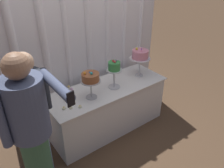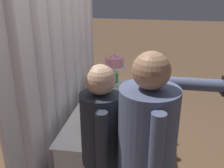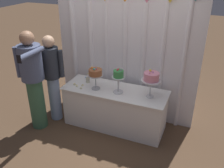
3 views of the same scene
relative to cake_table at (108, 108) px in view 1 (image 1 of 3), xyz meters
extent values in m
plane|color=brown|center=(0.00, -0.10, -0.37)|extent=(24.00, 24.00, 0.00)
cube|color=white|center=(0.00, 0.47, 0.98)|extent=(2.61, 0.04, 2.70)
cylinder|color=white|center=(-1.03, 0.45, 0.98)|extent=(0.10, 0.10, 2.70)
cylinder|color=white|center=(-0.66, 0.45, 0.98)|extent=(0.10, 0.10, 2.70)
cylinder|color=white|center=(-0.35, 0.45, 0.98)|extent=(0.07, 0.07, 2.70)
cylinder|color=white|center=(0.00, 0.45, 0.98)|extent=(0.09, 0.09, 2.70)
cylinder|color=white|center=(0.34, 0.45, 0.98)|extent=(0.09, 0.09, 2.70)
cylinder|color=white|center=(0.67, 0.45, 0.98)|extent=(0.07, 0.07, 2.70)
cylinder|color=white|center=(1.03, 0.45, 0.98)|extent=(0.07, 0.07, 2.70)
cube|color=white|center=(0.00, 0.00, -0.01)|extent=(1.75, 0.61, 0.72)
cube|color=white|center=(0.00, 0.00, 0.36)|extent=(1.80, 0.66, 0.01)
cylinder|color=#B2B2B7|center=(-0.32, -0.08, 0.37)|extent=(0.15, 0.15, 0.01)
cylinder|color=#B2B2B7|center=(-0.32, -0.08, 0.50)|extent=(0.02, 0.02, 0.24)
cylinder|color=#B2B2B7|center=(-0.32, -0.08, 0.62)|extent=(0.26, 0.26, 0.01)
cylinder|color=#995633|center=(-0.32, -0.08, 0.68)|extent=(0.23, 0.23, 0.10)
cone|color=#DB333D|center=(-0.29, -0.09, 0.74)|extent=(0.02, 0.02, 0.03)
cone|color=blue|center=(-0.32, -0.06, 0.74)|extent=(0.02, 0.02, 0.03)
sphere|color=orange|center=(-0.39, -0.07, 0.74)|extent=(0.03, 0.03, 0.03)
sphere|color=#2DB2B7|center=(-0.32, -0.12, 0.74)|extent=(0.04, 0.04, 0.04)
cylinder|color=silver|center=(0.08, -0.05, 0.37)|extent=(0.17, 0.17, 0.01)
cylinder|color=silver|center=(0.08, -0.05, 0.51)|extent=(0.03, 0.03, 0.26)
cylinder|color=silver|center=(0.08, -0.05, 0.64)|extent=(0.22, 0.22, 0.01)
cylinder|color=#388E47|center=(0.08, -0.05, 0.70)|extent=(0.17, 0.17, 0.12)
sphere|color=purple|center=(0.13, -0.05, 0.77)|extent=(0.02, 0.02, 0.02)
sphere|color=#DB333D|center=(0.08, -0.04, 0.78)|extent=(0.03, 0.03, 0.03)
sphere|color=#DB333D|center=(0.07, -0.08, 0.78)|extent=(0.03, 0.03, 0.03)
cylinder|color=silver|center=(0.61, 0.00, 0.37)|extent=(0.13, 0.13, 0.01)
cylinder|color=silver|center=(0.61, 0.00, 0.52)|extent=(0.02, 0.02, 0.27)
cylinder|color=silver|center=(0.61, 0.00, 0.66)|extent=(0.32, 0.32, 0.01)
cylinder|color=pink|center=(0.61, 0.00, 0.73)|extent=(0.24, 0.24, 0.13)
cone|color=purple|center=(0.63, 0.00, 0.81)|extent=(0.02, 0.02, 0.03)
sphere|color=yellow|center=(0.58, 0.04, 0.81)|extent=(0.04, 0.04, 0.04)
sphere|color=pink|center=(0.60, -0.05, 0.80)|extent=(0.02, 0.02, 0.02)
cylinder|color=beige|center=(-0.56, 0.08, 0.42)|extent=(0.07, 0.07, 0.10)
sphere|color=white|center=(-0.53, 0.08, 0.50)|extent=(0.03, 0.03, 0.03)
sphere|color=white|center=(-0.54, 0.11, 0.48)|extent=(0.03, 0.03, 0.03)
sphere|color=#CC9EC6|center=(-0.53, 0.06, 0.50)|extent=(0.04, 0.04, 0.04)
sphere|color=silver|center=(-0.59, 0.05, 0.48)|extent=(0.03, 0.03, 0.03)
sphere|color=white|center=(-0.55, 0.09, 0.52)|extent=(0.02, 0.02, 0.02)
sphere|color=#E5C666|center=(-0.55, 0.09, 0.53)|extent=(0.03, 0.03, 0.03)
cylinder|color=beige|center=(-0.73, -0.10, 0.38)|extent=(0.05, 0.05, 0.02)
sphere|color=#F9CC4C|center=(-0.73, -0.10, 0.40)|extent=(0.01, 0.01, 0.01)
cylinder|color=beige|center=(-0.66, -0.14, 0.37)|extent=(0.04, 0.04, 0.02)
sphere|color=#F9CC4C|center=(-0.66, -0.14, 0.39)|extent=(0.01, 0.01, 0.01)
cylinder|color=beige|center=(-0.58, -0.08, 0.37)|extent=(0.05, 0.05, 0.01)
sphere|color=#F9CC4C|center=(-0.58, -0.08, 0.39)|extent=(0.01, 0.01, 0.01)
cylinder|color=beige|center=(-0.56, -0.19, 0.37)|extent=(0.05, 0.05, 0.01)
sphere|color=#F9CC4C|center=(-0.56, -0.19, 0.39)|extent=(0.01, 0.01, 0.01)
cylinder|color=#93ADD6|center=(-1.12, -0.20, 0.06)|extent=(0.25, 0.25, 0.86)
cylinder|color=#282D38|center=(-1.12, -0.20, 0.76)|extent=(0.35, 0.35, 0.55)
sphere|color=tan|center=(-1.12, -0.20, 1.14)|extent=(0.21, 0.21, 0.21)
cylinder|color=#282D38|center=(-1.31, -0.24, 0.76)|extent=(0.08, 0.08, 0.48)
cylinder|color=#282D38|center=(-0.94, -0.15, 0.76)|extent=(0.08, 0.08, 0.48)
cylinder|color=#3D6B4C|center=(-1.26, -0.53, 0.10)|extent=(0.33, 0.33, 0.94)
cylinder|color=#4C5675|center=(-1.26, -0.53, 0.86)|extent=(0.46, 0.46, 0.59)
sphere|color=#A37556|center=(-1.26, -0.53, 1.27)|extent=(0.23, 0.23, 0.23)
cylinder|color=#4C5675|center=(-1.48, -0.59, 0.86)|extent=(0.08, 0.08, 0.52)
cylinder|color=#4C5675|center=(-1.04, -0.73, 1.12)|extent=(0.08, 0.52, 0.08)
cube|color=black|center=(-1.04, -0.99, 1.12)|extent=(0.06, 0.02, 0.12)
camera|label=1|loc=(-1.62, -2.28, 2.05)|focal=36.43mm
camera|label=2|loc=(-2.71, -0.56, 1.77)|focal=42.27mm
camera|label=3|loc=(1.38, -3.43, 2.31)|focal=39.17mm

